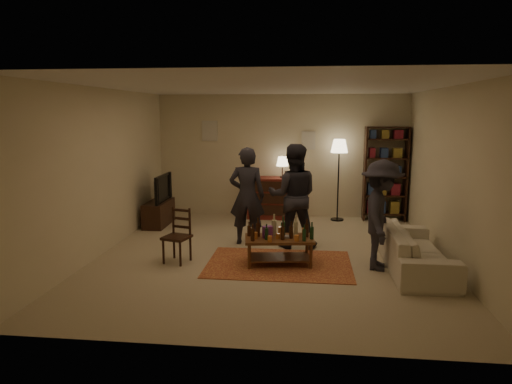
# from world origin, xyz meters

# --- Properties ---
(floor) EXTENTS (6.00, 6.00, 0.00)m
(floor) POSITION_xyz_m (0.00, 0.00, 0.00)
(floor) COLOR #C6B793
(floor) RESTS_ON ground
(room_shell) EXTENTS (6.00, 6.00, 6.00)m
(room_shell) POSITION_xyz_m (-0.65, 2.98, 1.81)
(room_shell) COLOR beige
(room_shell) RESTS_ON ground
(rug) EXTENTS (2.20, 1.50, 0.01)m
(rug) POSITION_xyz_m (0.18, -0.41, 0.01)
(rug) COLOR maroon
(rug) RESTS_ON ground
(coffee_table) EXTENTS (1.10, 0.70, 0.76)m
(coffee_table) POSITION_xyz_m (0.18, -0.41, 0.39)
(coffee_table) COLOR brown
(coffee_table) RESTS_ON ground
(dining_chair) EXTENTS (0.46, 0.46, 0.86)m
(dining_chair) POSITION_xyz_m (-1.39, -0.43, 0.45)
(dining_chair) COLOR #311A10
(dining_chair) RESTS_ON ground
(tv_stand) EXTENTS (0.40, 1.00, 1.06)m
(tv_stand) POSITION_xyz_m (-2.44, 1.80, 0.38)
(tv_stand) COLOR #311A10
(tv_stand) RESTS_ON ground
(dresser) EXTENTS (1.00, 0.50, 1.36)m
(dresser) POSITION_xyz_m (-0.19, 2.71, 0.48)
(dresser) COLOR maroon
(dresser) RESTS_ON ground
(bookshelf) EXTENTS (0.90, 0.34, 2.02)m
(bookshelf) POSITION_xyz_m (2.25, 2.78, 1.03)
(bookshelf) COLOR #311A10
(bookshelf) RESTS_ON ground
(floor_lamp) EXTENTS (0.36, 0.36, 1.75)m
(floor_lamp) POSITION_xyz_m (1.25, 2.65, 1.49)
(floor_lamp) COLOR black
(floor_lamp) RESTS_ON ground
(sofa) EXTENTS (0.81, 2.08, 0.61)m
(sofa) POSITION_xyz_m (2.20, -0.40, 0.30)
(sofa) COLOR beige
(sofa) RESTS_ON ground
(person_left) EXTENTS (0.63, 0.42, 1.72)m
(person_left) POSITION_xyz_m (-0.45, 0.66, 0.86)
(person_left) COLOR #232229
(person_left) RESTS_ON ground
(person_right) EXTENTS (0.90, 0.71, 1.79)m
(person_right) POSITION_xyz_m (0.35, 0.57, 0.89)
(person_right) COLOR #26262D
(person_right) RESTS_ON ground
(person_by_sofa) EXTENTS (0.78, 1.15, 1.64)m
(person_by_sofa) POSITION_xyz_m (1.68, -0.43, 0.82)
(person_by_sofa) COLOR #292830
(person_by_sofa) RESTS_ON ground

